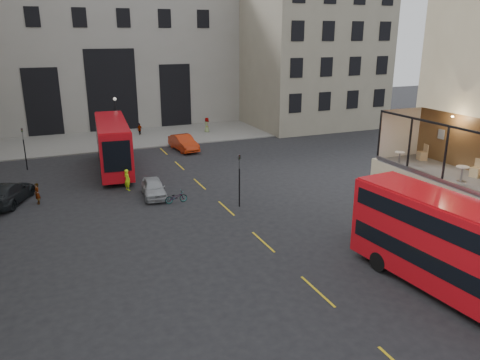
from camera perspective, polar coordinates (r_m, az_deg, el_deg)
name	(u,v)px	position (r m, az deg, el deg)	size (l,w,h in m)	color
ground	(352,283)	(24.20, 13.53, -12.12)	(140.00, 140.00, 0.00)	black
host_frontage	(457,221)	(27.38, 24.98, -4.56)	(3.00, 11.00, 4.50)	tan
cafe_floor	(464,180)	(26.67, 25.61, 0.04)	(3.00, 10.00, 0.10)	slate
gateway	(104,52)	(65.20, -16.30, 14.71)	(35.00, 10.60, 18.00)	gray
building_right	(303,44)	(65.58, 7.71, 16.12)	(16.60, 18.60, 20.00)	gray
pavement_far	(113,139)	(56.35, -15.22, 4.86)	(40.00, 12.00, 0.12)	slate
traffic_light_near	(239,174)	(32.46, -0.08, 0.76)	(0.16, 0.20, 3.80)	black
traffic_light_far	(24,144)	(45.68, -24.86, 4.05)	(0.16, 0.20, 3.80)	black
street_lamp_b	(117,125)	(52.01, -14.79, 6.51)	(0.36, 0.36, 5.33)	black
bus_near	(462,248)	(23.34, 25.39, -7.53)	(3.70, 11.61, 4.55)	#B50C14
bus_far	(113,143)	(42.91, -15.24, 4.41)	(3.52, 11.39, 4.47)	red
car_a	(154,188)	(35.63, -10.48, -0.95)	(1.60, 3.99, 1.36)	#9DA0A5
car_b	(184,143)	(49.43, -6.90, 4.53)	(1.70, 4.87, 1.60)	#B0290A
car_c	(8,193)	(37.47, -26.42, -1.46)	(2.18, 5.35, 1.55)	black
bicycle	(176,197)	(34.13, -7.79, -2.08)	(0.57, 1.64, 0.86)	gray
cyclist	(127,180)	(37.40, -13.59, 0.02)	(0.62, 0.41, 1.71)	#D4FF1A
pedestrian_b	(122,141)	(51.29, -14.14, 4.68)	(1.14, 0.65, 1.76)	gray
pedestrian_c	(140,130)	(57.45, -12.15, 6.04)	(0.90, 0.37, 1.53)	gray
pedestrian_d	(207,125)	(58.10, -4.06, 6.68)	(0.91, 0.59, 1.87)	gray
pedestrian_e	(37,194)	(36.52, -23.50, -1.54)	(0.56, 0.37, 1.54)	gray
cafe_table_mid	(462,171)	(26.00, 25.46, 0.95)	(0.62, 0.62, 0.78)	beige
cafe_table_far	(400,156)	(28.28, 18.88, 2.81)	(0.55, 0.55, 0.68)	beige
cafe_chair_c	(476,172)	(27.19, 26.83, 0.92)	(0.56, 0.56, 0.95)	#D8B47C
cafe_chair_d	(422,155)	(29.58, 21.33, 2.83)	(0.55, 0.55, 0.94)	tan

